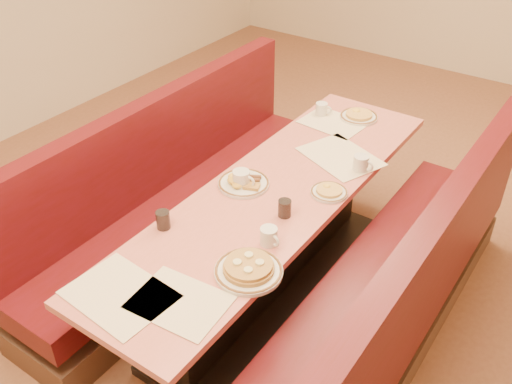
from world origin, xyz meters
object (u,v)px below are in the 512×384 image
Objects in this scene: booth_right at (393,298)px; soda_tumbler_near at (163,220)px; coffee_mug_a at (269,236)px; diner_table at (275,244)px; eggs_plate at (243,183)px; coffee_mug_d at (322,109)px; booth_left at (179,204)px; pancake_plate at (249,269)px; coffee_mug_c at (361,163)px; soda_tumbler_mid at (285,208)px; coffee_mug_b at (242,179)px.

booth_right reaches higher than soda_tumbler_near.
booth_right is at bearing 54.55° from coffee_mug_a.
diner_table is 1.00× the size of booth_right.
diner_table is 8.87× the size of eggs_plate.
booth_left is at bearing -131.93° from coffee_mug_d.
booth_left is at bearing 148.12° from pancake_plate.
diner_table is 0.77m from pancake_plate.
coffee_mug_c is 1.33× the size of soda_tumbler_mid.
coffee_mug_c is at bearing 57.48° from diner_table.
eggs_plate is at bearing -127.91° from coffee_mug_c.
coffee_mug_b is at bearing 165.38° from soda_tumbler_mid.
coffee_mug_d is 1.19× the size of soda_tumbler_mid.
diner_table is 0.48m from soda_tumbler_mid.
coffee_mug_d is at bearing 104.50° from diner_table.
soda_tumbler_mid is at bearing -83.89° from coffee_mug_d.
coffee_mug_c reaches higher than pancake_plate.
booth_right is 27.00× the size of soda_tumbler_mid.
booth_left is 1.19m from coffee_mug_c.
coffee_mug_b is 0.52m from soda_tumbler_near.
soda_tumbler_near is (-1.01, -0.58, 0.44)m from booth_right.
diner_table is at bearing -89.35° from coffee_mug_d.
pancake_plate is 1.06m from coffee_mug_c.
diner_table is at bearing 112.43° from pancake_plate.
eggs_plate is 0.35m from soda_tumbler_mid.
coffee_mug_a is at bearing -40.22° from eggs_plate.
booth_right reaches higher than coffee_mug_d.
booth_left is 1.46m from booth_right.
coffee_mug_c is (0.03, 1.06, 0.02)m from pancake_plate.
booth_left is 8.87× the size of eggs_plate.
eggs_plate is 2.97× the size of soda_tumbler_near.
soda_tumbler_mid reaches higher than diner_table.
booth_left is 27.00× the size of soda_tumbler_mid.
coffee_mug_a is (-0.52, -0.39, 0.43)m from booth_right.
pancake_plate is at bearing -67.57° from diner_table.
eggs_plate is at bearing -100.28° from coffee_mug_d.
coffee_mug_c is at bearing 61.28° from soda_tumbler_near.
coffee_mug_a is at bearing -75.43° from soda_tumbler_mid.
diner_table is 0.77m from soda_tumbler_near.
coffee_mug_b is 1.43× the size of soda_tumbler_mid.
coffee_mug_d is at bearing 126.47° from coffee_mug_a.
booth_right reaches higher than soda_tumbler_mid.
coffee_mug_c is (0.46, 0.50, 0.03)m from eggs_plate.
coffee_mug_b is (-0.90, -0.08, 0.44)m from booth_right.
pancake_plate is 1.09× the size of eggs_plate.
soda_tumbler_mid is at bearing 44.05° from soda_tumbler_near.
booth_left is 18.83× the size of coffee_mug_b.
coffee_mug_a is (0.39, -0.33, 0.03)m from eggs_plate.
booth_left is at bearing 127.78° from soda_tumbler_near.
pancake_plate is 3.24× the size of soda_tumbler_near.
coffee_mug_d is at bearing 142.04° from coffee_mug_c.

